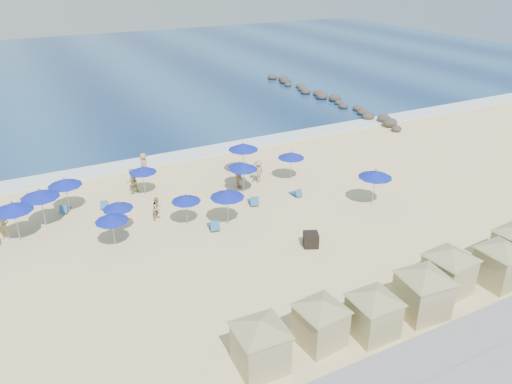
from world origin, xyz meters
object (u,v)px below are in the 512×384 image
(beachgoer_2, at_px, (239,177))
(beachgoer_0, at_px, (4,226))
(umbrella_8, at_px, (243,166))
(umbrella_7, at_px, (240,165))
(umbrella_4, at_px, (143,170))
(umbrella_11, at_px, (375,174))
(umbrella_6, at_px, (227,194))
(umbrella_13, at_px, (186,198))
(cabana_0, at_px, (260,338))
(umbrella_9, at_px, (243,146))
(rock_jetty, at_px, (326,97))
(umbrella_3, at_px, (112,218))
(umbrella_10, at_px, (291,155))
(umbrella_12, at_px, (40,194))
(cabana_2, at_px, (374,307))
(beachgoer_1, at_px, (132,181))
(beachgoer_4, at_px, (144,164))
(cabana_1, at_px, (321,316))
(umbrella_2, at_px, (65,182))
(cabana_3, at_px, (424,285))
(beachgoer_5, at_px, (157,208))
(beachgoer_3, at_px, (258,172))
(cabana_5, at_px, (501,258))
(umbrella_5, at_px, (118,206))
(cabana_4, at_px, (450,265))
(umbrella_0, at_px, (13,207))

(beachgoer_2, bearing_deg, beachgoer_0, 90.63)
(umbrella_8, bearing_deg, umbrella_7, 77.86)
(umbrella_4, xyz_separation_m, umbrella_11, (13.67, -8.96, 0.35))
(umbrella_6, height_order, umbrella_13, umbrella_6)
(cabana_0, distance_m, umbrella_9, 20.65)
(rock_jetty, bearing_deg, cabana_0, -128.57)
(umbrella_3, relative_size, umbrella_10, 0.96)
(cabana_0, height_order, umbrella_3, cabana_0)
(umbrella_4, bearing_deg, umbrella_12, -165.80)
(cabana_2, distance_m, beachgoer_1, 20.84)
(beachgoer_2, relative_size, beachgoer_4, 0.96)
(cabana_1, xyz_separation_m, umbrella_2, (-7.91, 18.40, 0.76))
(rock_jetty, height_order, umbrella_3, umbrella_3)
(umbrella_7, bearing_deg, beachgoer_1, 160.31)
(cabana_1, xyz_separation_m, umbrella_8, (3.95, 15.66, 0.63))
(cabana_3, bearing_deg, beachgoer_5, 118.67)
(umbrella_3, bearing_deg, beachgoer_3, 19.96)
(cabana_2, relative_size, umbrella_4, 1.83)
(cabana_5, relative_size, umbrella_5, 2.01)
(umbrella_2, distance_m, umbrella_9, 13.38)
(cabana_3, bearing_deg, cabana_4, 16.47)
(umbrella_4, height_order, beachgoer_0, umbrella_4)
(beachgoer_0, height_order, beachgoer_4, beachgoer_4)
(cabana_3, bearing_deg, cabana_2, -179.52)
(cabana_0, bearing_deg, umbrella_13, 82.83)
(cabana_5, relative_size, beachgoer_5, 2.78)
(umbrella_12, bearing_deg, umbrella_5, -35.29)
(umbrella_8, bearing_deg, umbrella_13, -154.00)
(umbrella_2, distance_m, umbrella_11, 20.89)
(umbrella_6, distance_m, umbrella_7, 5.89)
(umbrella_7, bearing_deg, cabana_4, -77.13)
(cabana_1, distance_m, cabana_5, 10.94)
(umbrella_6, xyz_separation_m, umbrella_9, (4.54, 6.88, 0.15))
(beachgoer_5, bearing_deg, cabana_3, -99.64)
(rock_jetty, relative_size, umbrella_0, 9.94)
(cabana_3, bearing_deg, umbrella_12, 130.68)
(cabana_1, height_order, beachgoer_4, cabana_1)
(cabana_2, height_order, cabana_3, cabana_3)
(rock_jetty, xyz_separation_m, beachgoer_3, (-18.45, -17.33, 0.51))
(umbrella_8, xyz_separation_m, umbrella_13, (-5.36, -2.61, -0.22))
(cabana_5, bearing_deg, umbrella_8, 113.21)
(cabana_1, distance_m, beachgoer_5, 14.96)
(beachgoer_4, bearing_deg, umbrella_5, 165.31)
(umbrella_3, xyz_separation_m, umbrella_13, (4.81, 0.57, -0.08))
(umbrella_11, xyz_separation_m, beachgoer_0, (-23.06, 6.69, -1.40))
(rock_jetty, distance_m, cabana_4, 37.73)
(umbrella_5, bearing_deg, umbrella_11, -14.45)
(beachgoer_5, bearing_deg, umbrella_3, 174.91)
(umbrella_8, relative_size, beachgoer_2, 1.35)
(umbrella_0, height_order, beachgoer_0, umbrella_0)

